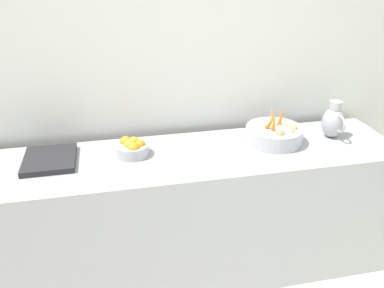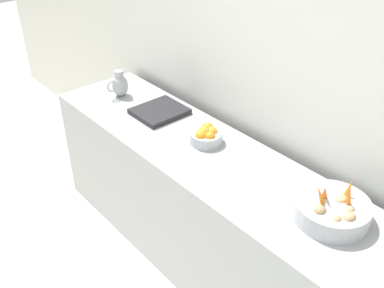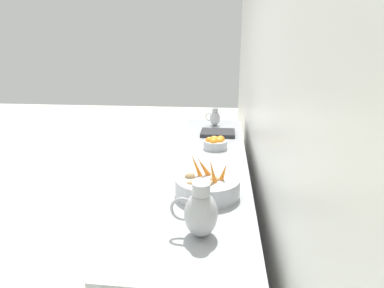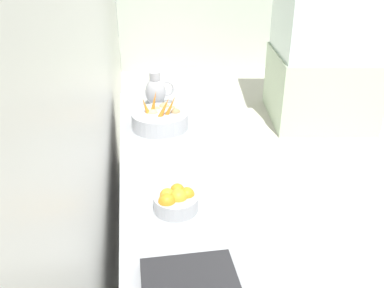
{
  "view_description": "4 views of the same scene",
  "coord_description": "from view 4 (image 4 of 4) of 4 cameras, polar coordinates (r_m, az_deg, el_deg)",
  "views": [
    {
      "loc": [
        0.65,
        -0.53,
        2.05
      ],
      "look_at": [
        -1.43,
        -0.09,
        1.02
      ],
      "focal_mm": 37.63,
      "sensor_mm": 36.0,
      "label": 1
    },
    {
      "loc": [
        0.03,
        1.31,
        2.41
      ],
      "look_at": [
        -1.43,
        -0.38,
        0.99
      ],
      "focal_mm": 41.72,
      "sensor_mm": 36.0,
      "label": 2
    },
    {
      "loc": [
        -1.67,
        2.14,
        1.7
      ],
      "look_at": [
        -1.4,
        -0.3,
        0.98
      ],
      "focal_mm": 29.13,
      "sensor_mm": 36.0,
      "label": 3
    },
    {
      "loc": [
        -1.75,
        -1.94,
        2.0
      ],
      "look_at": [
        -1.45,
        -0.04,
        1.04
      ],
      "focal_mm": 37.87,
      "sensor_mm": 36.0,
      "label": 4
    }
  ],
  "objects": [
    {
      "name": "tile_wall_left",
      "position": [
        2.31,
        -14.09,
        13.23
      ],
      "size": [
        0.1,
        8.93,
        3.0
      ],
      "primitive_type": "cube",
      "color": "silver",
      "rests_on": "ground_plane"
    },
    {
      "name": "vegetable_colander",
      "position": [
        2.66,
        -4.49,
        3.47
      ],
      "size": [
        0.37,
        0.37,
        0.24
      ],
      "color": "#ADAFB5",
      "rests_on": "prep_counter"
    },
    {
      "name": "prep_counter",
      "position": [
        2.35,
        -1.01,
        -14.74
      ],
      "size": [
        0.65,
        2.92,
        0.91
      ],
      "primitive_type": "cube",
      "color": "#9EA0A5",
      "rests_on": "ground_plane"
    },
    {
      "name": "metal_pitcher_tall",
      "position": [
        3.02,
        -5.12,
        7.49
      ],
      "size": [
        0.21,
        0.15,
        0.25
      ],
      "color": "#A3A3A8",
      "rests_on": "prep_counter"
    },
    {
      "name": "counter_sink_basin",
      "position": [
        1.49,
        -0.18,
        -19.5
      ],
      "size": [
        0.34,
        0.3,
        0.04
      ],
      "primitive_type": "cube",
      "color": "#232326",
      "rests_on": "prep_counter"
    },
    {
      "name": "orange_bowl",
      "position": [
        1.85,
        -2.32,
        -7.92
      ],
      "size": [
        0.2,
        0.2,
        0.11
      ],
      "color": "#ADAFB5",
      "rests_on": "prep_counter"
    },
    {
      "name": "glass_block_booth",
      "position": [
        5.12,
        18.38,
        14.05
      ],
      "size": [
        1.39,
        1.46,
        2.04
      ],
      "color": "#ADC1A3",
      "rests_on": "ground_plane"
    }
  ]
}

